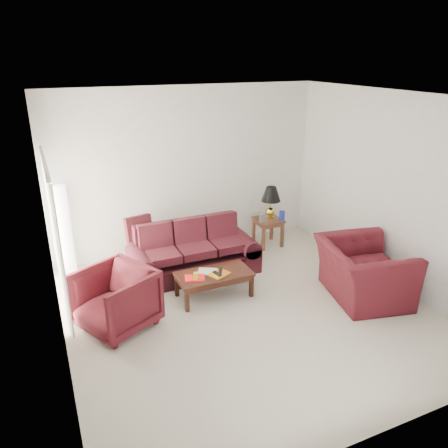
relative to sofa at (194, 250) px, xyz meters
name	(u,v)px	position (x,y,z in m)	size (l,w,h in m)	color
floor	(248,310)	(0.31, -1.39, -0.44)	(5.00, 5.00, 0.00)	beige
blinds	(55,237)	(-2.11, -0.09, 0.64)	(0.10, 2.00, 2.16)	silver
sofa	(194,250)	(0.00, 0.00, 0.00)	(2.13, 0.92, 0.87)	black
throw_pillow	(139,229)	(-0.76, 0.62, 0.28)	(0.45, 0.13, 0.45)	black
end_table	(268,232)	(1.72, 0.55, -0.17)	(0.50, 0.50, 0.54)	#462418
table_lamp	(271,202)	(1.79, 0.60, 0.41)	(0.37, 0.37, 0.62)	gold
clock	(263,218)	(1.55, 0.45, 0.18)	(0.14, 0.05, 0.14)	#AFB0B4
blue_canister	(282,216)	(1.92, 0.40, 0.19)	(0.11, 0.11, 0.18)	navy
picture_frame	(258,213)	(1.58, 0.74, 0.19)	(0.13, 0.02, 0.16)	silver
floor_lamp	(65,231)	(-1.93, 0.81, 0.36)	(0.26, 0.26, 1.58)	white
armchair_left	(116,299)	(-1.49, -1.02, -0.01)	(0.90, 0.93, 0.85)	#471017
armchair_right	(363,271)	(2.08, -1.73, -0.01)	(1.32, 1.15, 0.86)	#420F16
coffee_table	(214,285)	(0.02, -0.81, -0.24)	(1.14, 0.57, 0.40)	black
magazine_red	(195,278)	(-0.30, -0.85, -0.03)	(0.29, 0.22, 0.02)	red
magazine_white	(207,271)	(-0.05, -0.74, -0.03)	(0.29, 0.21, 0.02)	beige
magazine_orange	(219,274)	(0.08, -0.88, -0.03)	(0.29, 0.22, 0.02)	#C37416
remote_a	(217,274)	(0.04, -0.90, -0.01)	(0.05, 0.17, 0.02)	black
remote_b	(221,271)	(0.12, -0.83, -0.01)	(0.05, 0.18, 0.02)	black
yellow_glass	(196,276)	(-0.30, -0.91, 0.02)	(0.07, 0.07, 0.12)	yellow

